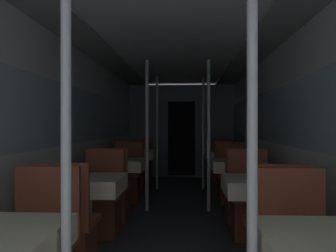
# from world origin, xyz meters

# --- Properties ---
(wall_left) EXTENTS (0.05, 10.21, 2.19)m
(wall_left) POSITION_xyz_m (-1.26, 3.70, 1.14)
(wall_left) COLOR silver
(wall_left) RESTS_ON ground_plane
(wall_right) EXTENTS (0.05, 10.21, 2.19)m
(wall_right) POSITION_xyz_m (1.26, 3.70, 1.14)
(wall_right) COLOR silver
(wall_right) RESTS_ON ground_plane
(ceiling_panel) EXTENTS (2.53, 10.21, 0.07)m
(ceiling_panel) POSITION_xyz_m (0.00, 3.70, 2.24)
(ceiling_panel) COLOR white
(ceiling_panel) RESTS_ON wall_left
(bulkhead_far) EXTENTS (2.48, 0.09, 2.19)m
(bulkhead_far) POSITION_xyz_m (0.00, 7.87, 1.09)
(bulkhead_far) COLOR slate
(bulkhead_far) RESTS_ON ground_plane
(support_pole_left_0) EXTENTS (0.05, 0.05, 2.19)m
(support_pole_left_0) POSITION_xyz_m (-0.45, 0.73, 1.10)
(support_pole_left_0) COLOR silver
(support_pole_left_0) RESTS_ON ground_plane
(dining_table_left_1) EXTENTS (0.69, 0.69, 0.75)m
(dining_table_left_1) POSITION_xyz_m (-0.84, 2.55, 0.64)
(dining_table_left_1) COLOR #4C4C51
(dining_table_left_1) RESTS_ON ground_plane
(chair_left_near_1) EXTENTS (0.46, 0.46, 0.96)m
(chair_left_near_1) POSITION_xyz_m (-0.84, 1.95, 0.30)
(chair_left_near_1) COLOR brown
(chair_left_near_1) RESTS_ON ground_plane
(chair_left_far_1) EXTENTS (0.46, 0.46, 0.96)m
(chair_left_far_1) POSITION_xyz_m (-0.84, 3.16, 0.30)
(chair_left_far_1) COLOR brown
(chair_left_far_1) RESTS_ON ground_plane
(dining_table_left_2) EXTENTS (0.69, 0.69, 0.75)m
(dining_table_left_2) POSITION_xyz_m (-0.84, 4.38, 0.64)
(dining_table_left_2) COLOR #4C4C51
(dining_table_left_2) RESTS_ON ground_plane
(chair_left_near_2) EXTENTS (0.46, 0.46, 0.96)m
(chair_left_near_2) POSITION_xyz_m (-0.84, 3.77, 0.30)
(chair_left_near_2) COLOR brown
(chair_left_near_2) RESTS_ON ground_plane
(chair_left_far_2) EXTENTS (0.46, 0.46, 0.96)m
(chair_left_far_2) POSITION_xyz_m (-0.84, 4.98, 0.30)
(chair_left_far_2) COLOR brown
(chair_left_far_2) RESTS_ON ground_plane
(support_pole_left_2) EXTENTS (0.05, 0.05, 2.19)m
(support_pole_left_2) POSITION_xyz_m (-0.45, 4.38, 1.10)
(support_pole_left_2) COLOR silver
(support_pole_left_2) RESTS_ON ground_plane
(dining_table_left_3) EXTENTS (0.69, 0.69, 0.75)m
(dining_table_left_3) POSITION_xyz_m (-0.84, 6.20, 0.64)
(dining_table_left_3) COLOR #4C4C51
(dining_table_left_3) RESTS_ON ground_plane
(chair_left_near_3) EXTENTS (0.46, 0.46, 0.96)m
(chair_left_near_3) POSITION_xyz_m (-0.84, 5.59, 0.30)
(chair_left_near_3) COLOR brown
(chair_left_near_3) RESTS_ON ground_plane
(chair_left_far_3) EXTENTS (0.46, 0.46, 0.96)m
(chair_left_far_3) POSITION_xyz_m (-0.84, 6.80, 0.30)
(chair_left_far_3) COLOR brown
(chair_left_far_3) RESTS_ON ground_plane
(support_pole_left_3) EXTENTS (0.05, 0.05, 2.19)m
(support_pole_left_3) POSITION_xyz_m (-0.45, 6.20, 1.10)
(support_pole_left_3) COLOR silver
(support_pole_left_3) RESTS_ON ground_plane
(support_pole_right_0) EXTENTS (0.05, 0.05, 2.19)m
(support_pole_right_0) POSITION_xyz_m (0.45, 0.73, 1.10)
(support_pole_right_0) COLOR silver
(support_pole_right_0) RESTS_ON ground_plane
(dining_table_right_1) EXTENTS (0.69, 0.69, 0.75)m
(dining_table_right_1) POSITION_xyz_m (0.84, 2.55, 0.64)
(dining_table_right_1) COLOR #4C4C51
(dining_table_right_1) RESTS_ON ground_plane
(chair_right_near_1) EXTENTS (0.46, 0.46, 0.96)m
(chair_right_near_1) POSITION_xyz_m (0.84, 1.95, 0.30)
(chair_right_near_1) COLOR brown
(chair_right_near_1) RESTS_ON ground_plane
(chair_right_far_1) EXTENTS (0.46, 0.46, 0.96)m
(chair_right_far_1) POSITION_xyz_m (0.84, 3.16, 0.30)
(chair_right_far_1) COLOR brown
(chair_right_far_1) RESTS_ON ground_plane
(dining_table_right_2) EXTENTS (0.69, 0.69, 0.75)m
(dining_table_right_2) POSITION_xyz_m (0.84, 4.38, 0.64)
(dining_table_right_2) COLOR #4C4C51
(dining_table_right_2) RESTS_ON ground_plane
(chair_right_near_2) EXTENTS (0.46, 0.46, 0.96)m
(chair_right_near_2) POSITION_xyz_m (0.84, 3.77, 0.30)
(chair_right_near_2) COLOR brown
(chair_right_near_2) RESTS_ON ground_plane
(chair_right_far_2) EXTENTS (0.46, 0.46, 0.96)m
(chair_right_far_2) POSITION_xyz_m (0.84, 4.98, 0.30)
(chair_right_far_2) COLOR brown
(chair_right_far_2) RESTS_ON ground_plane
(support_pole_right_2) EXTENTS (0.05, 0.05, 2.19)m
(support_pole_right_2) POSITION_xyz_m (0.45, 4.38, 1.10)
(support_pole_right_2) COLOR silver
(support_pole_right_2) RESTS_ON ground_plane
(dining_table_right_3) EXTENTS (0.69, 0.69, 0.75)m
(dining_table_right_3) POSITION_xyz_m (0.84, 6.20, 0.64)
(dining_table_right_3) COLOR #4C4C51
(dining_table_right_3) RESTS_ON ground_plane
(chair_right_near_3) EXTENTS (0.46, 0.46, 0.96)m
(chair_right_near_3) POSITION_xyz_m (0.84, 5.59, 0.30)
(chair_right_near_3) COLOR brown
(chair_right_near_3) RESTS_ON ground_plane
(chair_right_far_3) EXTENTS (0.46, 0.46, 0.96)m
(chair_right_far_3) POSITION_xyz_m (0.84, 6.80, 0.30)
(chair_right_far_3) COLOR brown
(chair_right_far_3) RESTS_ON ground_plane
(support_pole_right_3) EXTENTS (0.05, 0.05, 2.19)m
(support_pole_right_3) POSITION_xyz_m (0.45, 6.20, 1.10)
(support_pole_right_3) COLOR silver
(support_pole_right_3) RESTS_ON ground_plane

